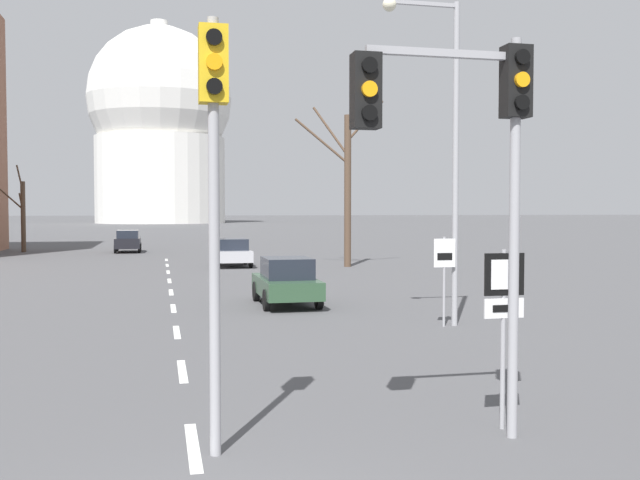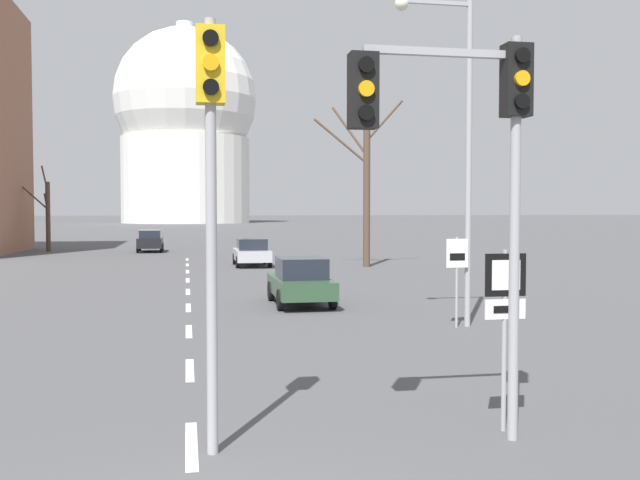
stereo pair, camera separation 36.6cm
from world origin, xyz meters
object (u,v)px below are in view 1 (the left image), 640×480
street_lamp_right (443,129)px  sedan_near_right (286,281)px  traffic_signal_near_right (466,134)px  sedan_mid_centre (232,252)px  route_sign_post (504,307)px  sedan_near_left (128,241)px  traffic_signal_centre_tall (214,154)px  speed_limit_sign (444,266)px

street_lamp_right → sedan_near_right: (-3.34, 5.03, -4.46)m
traffic_signal_near_right → sedan_mid_centre: size_ratio=1.31×
route_sign_post → sedan_near_left: (-7.01, 44.93, -0.92)m
sedan_near_right → sedan_mid_centre: (-0.11, 16.50, -0.01)m
traffic_signal_centre_tall → route_sign_post: bearing=2.6°
route_sign_post → sedan_near_right: (-0.71, 13.65, -0.95)m
route_sign_post → street_lamp_right: 9.68m
sedan_near_right → traffic_signal_near_right: bearing=-90.2°
sedan_near_left → sedan_mid_centre: 16.02m
street_lamp_right → sedan_near_right: street_lamp_right is taller
sedan_near_left → sedan_mid_centre: sedan_near_left is taller
traffic_signal_near_right → sedan_mid_centre: traffic_signal_near_right is taller
sedan_near_left → traffic_signal_centre_tall: bearing=-86.3°
traffic_signal_centre_tall → sedan_near_right: size_ratio=1.39×
sedan_near_right → traffic_signal_centre_tall: bearing=-103.6°
sedan_near_left → street_lamp_right: bearing=-75.1°
speed_limit_sign → sedan_near_right: (-3.36, 5.15, -0.83)m
traffic_signal_near_right → sedan_near_left: size_ratio=1.41×
sedan_near_left → sedan_mid_centre: bearing=-67.2°
traffic_signal_centre_tall → speed_limit_sign: (6.72, 8.69, -2.19)m
sedan_near_left → sedan_near_right: sedan_near_left is taller
traffic_signal_centre_tall → traffic_signal_near_right: bearing=-3.3°
speed_limit_sign → street_lamp_right: size_ratio=0.28×
sedan_near_left → sedan_mid_centre: (6.19, -14.77, -0.05)m
route_sign_post → speed_limit_sign: bearing=72.7°
traffic_signal_centre_tall → sedan_near_right: (3.36, 13.84, -3.02)m
route_sign_post → speed_limit_sign: (2.65, 8.50, -0.12)m
route_sign_post → sedan_near_left: 45.48m
sedan_near_right → sedan_mid_centre: 16.51m
route_sign_post → sedan_near_left: route_sign_post is taller
speed_limit_sign → street_lamp_right: (-0.01, 0.13, 3.63)m
traffic_signal_centre_tall → street_lamp_right: 11.17m
traffic_signal_near_right → sedan_near_left: (-6.25, 45.30, -3.29)m
sedan_near_right → street_lamp_right: bearing=-56.4°
sedan_near_left → sedan_near_right: bearing=-78.6°
route_sign_post → sedan_mid_centre: route_sign_post is taller
traffic_signal_centre_tall → route_sign_post: 4.57m
speed_limit_sign → sedan_mid_centre: (-3.46, 21.66, -0.85)m
traffic_signal_centre_tall → sedan_mid_centre: (3.25, 30.35, -3.04)m
speed_limit_sign → sedan_near_right: size_ratio=0.61×
speed_limit_sign → sedan_mid_centre: 21.95m
traffic_signal_near_right → traffic_signal_centre_tall: 3.32m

